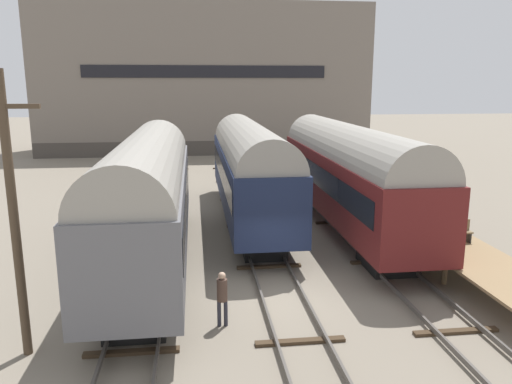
% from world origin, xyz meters
% --- Properties ---
extents(ground_plane, '(200.00, 200.00, 0.00)m').
position_xyz_m(ground_plane, '(0.00, 0.00, 0.00)').
color(ground_plane, slate).
extents(track_left, '(2.60, 60.00, 0.26)m').
position_xyz_m(track_left, '(-4.70, 0.00, 0.14)').
color(track_left, '#4C4742').
rests_on(track_left, ground).
extents(track_middle, '(2.60, 60.00, 0.26)m').
position_xyz_m(track_middle, '(0.00, 0.00, 0.14)').
color(track_middle, '#4C4742').
rests_on(track_middle, ground).
extents(track_right, '(2.60, 60.00, 0.26)m').
position_xyz_m(track_right, '(4.70, 0.00, 0.14)').
color(track_right, '#4C4742').
rests_on(track_right, ground).
extents(train_car_grey, '(2.98, 15.42, 5.37)m').
position_xyz_m(train_car_grey, '(-4.70, 3.66, 3.06)').
color(train_car_grey, black).
rests_on(train_car_grey, ground).
extents(train_car_navy, '(3.00, 16.21, 5.26)m').
position_xyz_m(train_car_navy, '(0.00, 10.08, 2.99)').
color(train_car_navy, black).
rests_on(train_car_navy, ground).
extents(train_car_maroon, '(3.05, 17.03, 5.29)m').
position_xyz_m(train_car_maroon, '(4.70, 7.95, 3.00)').
color(train_car_maroon, black).
rests_on(train_car_maroon, ground).
extents(station_platform, '(2.69, 10.37, 0.96)m').
position_xyz_m(station_platform, '(7.37, 0.57, 0.88)').
color(station_platform, '#8C704C').
rests_on(station_platform, ground).
extents(bench, '(1.40, 0.40, 0.91)m').
position_xyz_m(bench, '(7.45, 2.44, 1.45)').
color(bench, brown).
rests_on(bench, station_platform).
extents(person_worker, '(0.32, 0.32, 1.74)m').
position_xyz_m(person_worker, '(-2.14, -1.69, 1.05)').
color(person_worker, '#282833').
rests_on(person_worker, ground).
extents(utility_pole, '(1.80, 0.24, 7.61)m').
position_xyz_m(utility_pole, '(-7.53, -2.62, 3.96)').
color(utility_pole, '#473828').
rests_on(utility_pole, ground).
extents(warehouse_building, '(34.23, 10.16, 15.25)m').
position_xyz_m(warehouse_building, '(-1.51, 40.22, 7.63)').
color(warehouse_building, '#46403A').
rests_on(warehouse_building, ground).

